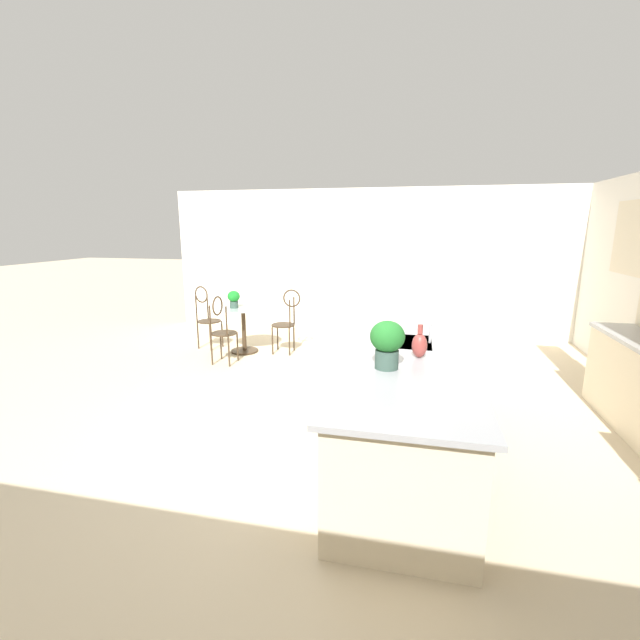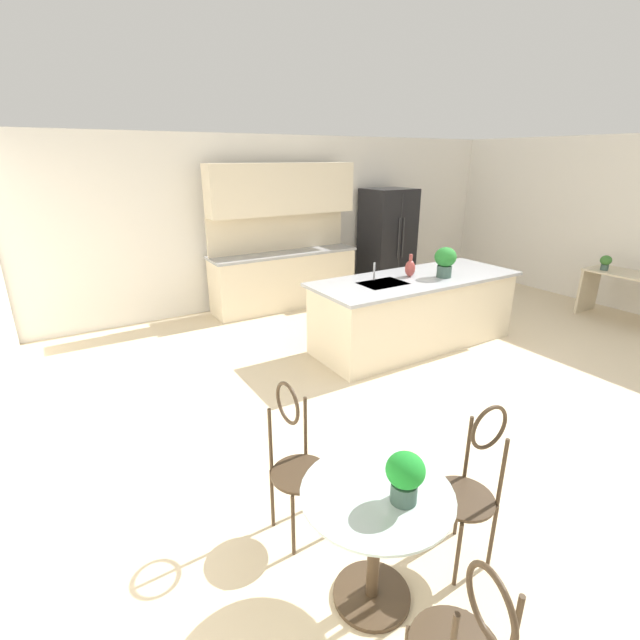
{
  "view_description": "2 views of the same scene",
  "coord_description": "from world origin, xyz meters",
  "px_view_note": "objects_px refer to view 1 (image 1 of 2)",
  "views": [
    {
      "loc": [
        3.84,
        0.89,
        2.02
      ],
      "look_at": [
        -0.73,
        -0.16,
        0.98
      ],
      "focal_mm": 23.93,
      "sensor_mm": 36.0,
      "label": 1
    },
    {
      "loc": [
        -3.67,
        -3.28,
        2.37
      ],
      "look_at": [
        -1.5,
        0.27,
        0.86
      ],
      "focal_mm": 25.37,
      "sensor_mm": 36.0,
      "label": 2
    }
  ],
  "objects_px": {
    "chair_by_island": "(222,327)",
    "vase_on_counter": "(419,345)",
    "potted_plant_on_table": "(234,298)",
    "chair_toward_desk": "(207,314)",
    "bistro_table": "(244,325)",
    "potted_plant_counter_near": "(387,341)",
    "chair_near_window": "(286,318)"
  },
  "relations": [
    {
      "from": "chair_toward_desk",
      "to": "potted_plant_counter_near",
      "type": "xyz_separation_m",
      "value": [
        3.14,
        3.21,
        0.57
      ]
    },
    {
      "from": "bistro_table",
      "to": "vase_on_counter",
      "type": "xyz_separation_m",
      "value": [
        2.68,
        2.75,
        0.58
      ]
    },
    {
      "from": "potted_plant_counter_near",
      "to": "chair_toward_desk",
      "type": "bearing_deg",
      "value": -134.37
    },
    {
      "from": "potted_plant_counter_near",
      "to": "vase_on_counter",
      "type": "relative_size",
      "value": 1.33
    },
    {
      "from": "bistro_table",
      "to": "chair_by_island",
      "type": "bearing_deg",
      "value": -4.98
    },
    {
      "from": "chair_by_island",
      "to": "vase_on_counter",
      "type": "distance_m",
      "value": 3.49
    },
    {
      "from": "chair_near_window",
      "to": "vase_on_counter",
      "type": "height_order",
      "value": "vase_on_counter"
    },
    {
      "from": "chair_toward_desk",
      "to": "vase_on_counter",
      "type": "relative_size",
      "value": 3.62
    },
    {
      "from": "bistro_table",
      "to": "vase_on_counter",
      "type": "bearing_deg",
      "value": 45.76
    },
    {
      "from": "potted_plant_counter_near",
      "to": "vase_on_counter",
      "type": "height_order",
      "value": "potted_plant_counter_near"
    },
    {
      "from": "chair_near_window",
      "to": "vase_on_counter",
      "type": "bearing_deg",
      "value": 36.48
    },
    {
      "from": "potted_plant_on_table",
      "to": "vase_on_counter",
      "type": "distance_m",
      "value": 3.89
    },
    {
      "from": "chair_toward_desk",
      "to": "vase_on_counter",
      "type": "xyz_separation_m",
      "value": [
        2.79,
        3.46,
        0.46
      ]
    },
    {
      "from": "bistro_table",
      "to": "chair_near_window",
      "type": "height_order",
      "value": "chair_near_window"
    },
    {
      "from": "chair_toward_desk",
      "to": "vase_on_counter",
      "type": "height_order",
      "value": "vase_on_counter"
    },
    {
      "from": "potted_plant_counter_near",
      "to": "vase_on_counter",
      "type": "bearing_deg",
      "value": 144.44
    },
    {
      "from": "chair_toward_desk",
      "to": "bistro_table",
      "type": "bearing_deg",
      "value": 81.12
    },
    {
      "from": "potted_plant_counter_near",
      "to": "vase_on_counter",
      "type": "xyz_separation_m",
      "value": [
        -0.35,
        0.25,
        -0.11
      ]
    },
    {
      "from": "vase_on_counter",
      "to": "bistro_table",
      "type": "bearing_deg",
      "value": -134.24
    },
    {
      "from": "bistro_table",
      "to": "potted_plant_on_table",
      "type": "distance_m",
      "value": 0.47
    },
    {
      "from": "vase_on_counter",
      "to": "chair_near_window",
      "type": "bearing_deg",
      "value": -143.52
    },
    {
      "from": "chair_by_island",
      "to": "potted_plant_on_table",
      "type": "relative_size",
      "value": 3.78
    },
    {
      "from": "bistro_table",
      "to": "chair_near_window",
      "type": "distance_m",
      "value": 0.71
    },
    {
      "from": "chair_toward_desk",
      "to": "vase_on_counter",
      "type": "distance_m",
      "value": 4.47
    },
    {
      "from": "chair_near_window",
      "to": "potted_plant_on_table",
      "type": "bearing_deg",
      "value": -77.94
    },
    {
      "from": "bistro_table",
      "to": "potted_plant_on_table",
      "type": "relative_size",
      "value": 2.9
    },
    {
      "from": "potted_plant_on_table",
      "to": "potted_plant_counter_near",
      "type": "height_order",
      "value": "potted_plant_counter_near"
    },
    {
      "from": "chair_near_window",
      "to": "chair_by_island",
      "type": "relative_size",
      "value": 1.0
    },
    {
      "from": "bistro_table",
      "to": "chair_near_window",
      "type": "relative_size",
      "value": 0.77
    },
    {
      "from": "chair_near_window",
      "to": "potted_plant_on_table",
      "type": "distance_m",
      "value": 0.89
    },
    {
      "from": "potted_plant_on_table",
      "to": "vase_on_counter",
      "type": "relative_size",
      "value": 0.96
    },
    {
      "from": "chair_toward_desk",
      "to": "potted_plant_on_table",
      "type": "relative_size",
      "value": 3.78
    }
  ]
}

